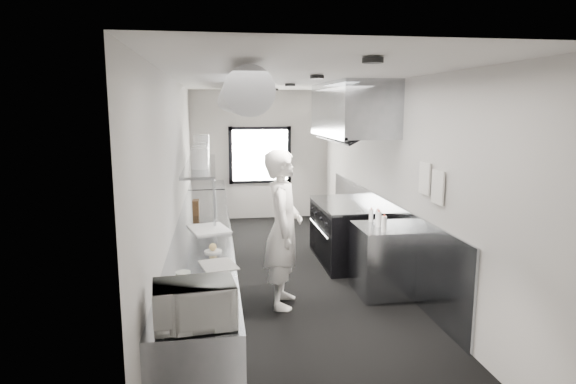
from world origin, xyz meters
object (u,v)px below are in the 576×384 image
object	(u,v)px
squeeze_bottle_b	(384,223)
squeeze_bottle_e	(371,216)
small_plate	(213,251)
exhaust_hood	(351,110)
deli_tub_b	(183,277)
plate_stack_c	(202,152)
plate_stack_b	(200,156)
microwave	(194,304)
pass_shelf	(201,166)
squeeze_bottle_c	(379,219)
plate_stack_d	(201,147)
knife_block	(196,207)
far_work_table	(208,206)
squeeze_bottle_a	(384,224)
prep_counter	(204,264)
plate_stack_a	(200,159)
squeeze_bottle_d	(378,217)
deli_tub_a	(182,289)
bottle_station	(381,260)
range	(345,232)
line_cook	(283,229)
cutting_board	(209,229)

from	to	relation	value
squeeze_bottle_b	squeeze_bottle_e	world-z (taller)	squeeze_bottle_b
small_plate	squeeze_bottle_b	bearing A→B (deg)	16.29
exhaust_hood	deli_tub_b	bearing A→B (deg)	-127.59
plate_stack_c	plate_stack_b	bearing A→B (deg)	-91.77
microwave	deli_tub_b	bearing A→B (deg)	92.05
pass_shelf	small_plate	distance (m)	2.59
squeeze_bottle_b	squeeze_bottle_c	xyz separation A→B (m)	(-0.00, 0.19, 0.01)
plate_stack_d	squeeze_bottle_b	distance (m)	3.58
knife_block	small_plate	bearing A→B (deg)	-82.13
plate_stack_b	squeeze_bottle_b	bearing A→B (deg)	-34.18
far_work_table	squeeze_bottle_a	distance (m)	4.75
prep_counter	plate_stack_a	xyz separation A→B (m)	(-0.04, 0.86, 1.26)
plate_stack_c	squeeze_bottle_d	size ratio (longest dim) A/B	1.60
far_work_table	plate_stack_a	distance (m)	3.11
squeeze_bottle_c	squeeze_bottle_e	xyz separation A→B (m)	(-0.01, 0.28, -0.01)
deli_tub_a	deli_tub_b	bearing A→B (deg)	91.33
bottle_station	knife_block	distance (m)	2.71
range	line_cook	world-z (taller)	line_cook
deli_tub_b	squeeze_bottle_a	bearing A→B (deg)	31.24
deli_tub_b	small_plate	world-z (taller)	deli_tub_b
far_work_table	plate_stack_c	size ratio (longest dim) A/B	3.98
range	deli_tub_b	xyz separation A→B (m)	(-2.32, -3.09, 0.48)
line_cook	plate_stack_a	world-z (taller)	line_cook
squeeze_bottle_c	knife_block	bearing A→B (deg)	155.43
range	far_work_table	bearing A→B (deg)	131.19
line_cook	squeeze_bottle_d	size ratio (longest dim) A/B	10.27
exhaust_hood	range	bearing A→B (deg)	180.00
exhaust_hood	squeeze_bottle_d	distance (m)	1.87
far_work_table	plate_stack_b	distance (m)	2.82
line_cook	plate_stack_d	world-z (taller)	plate_stack_d
exhaust_hood	knife_block	xyz separation A→B (m)	(-2.36, -0.31, -1.38)
plate_stack_a	squeeze_bottle_e	bearing A→B (deg)	-18.73
cutting_board	squeeze_bottle_c	size ratio (longest dim) A/B	2.98
prep_counter	pass_shelf	bearing A→B (deg)	91.56
bottle_station	deli_tub_b	size ratio (longest dim) A/B	6.77
bottle_station	knife_block	xyz separation A→B (m)	(-2.42, 1.09, 0.56)
squeeze_bottle_a	prep_counter	bearing A→B (deg)	168.39
plate_stack_a	pass_shelf	bearing A→B (deg)	90.07
deli_tub_b	squeeze_bottle_d	size ratio (longest dim) A/B	0.71
microwave	deli_tub_b	distance (m)	0.91
prep_counter	bottle_station	world-z (taller)	same
line_cook	small_plate	size ratio (longest dim) A/B	10.37
squeeze_bottle_a	squeeze_bottle_d	bearing A→B (deg)	81.78
line_cook	squeeze_bottle_c	world-z (taller)	line_cook
line_cook	bottle_station	bearing A→B (deg)	-70.04
plate_stack_d	knife_block	bearing A→B (deg)	-92.81
squeeze_bottle_d	line_cook	bearing A→B (deg)	-165.22
plate_stack_d	squeeze_bottle_a	world-z (taller)	plate_stack_d
microwave	knife_block	size ratio (longest dim) A/B	2.42
deli_tub_b	squeeze_bottle_b	distance (m)	2.82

